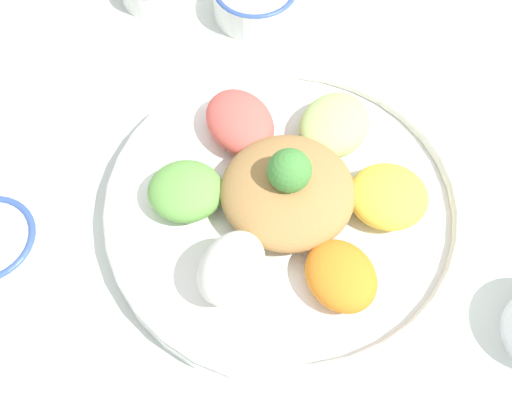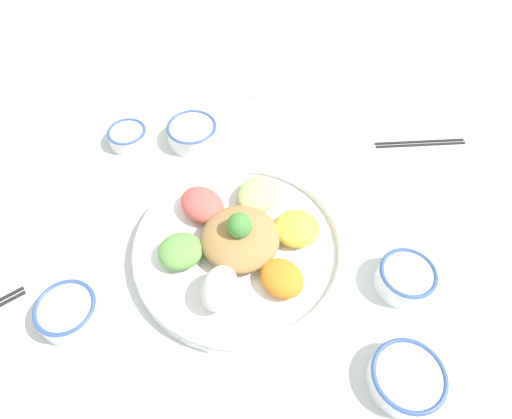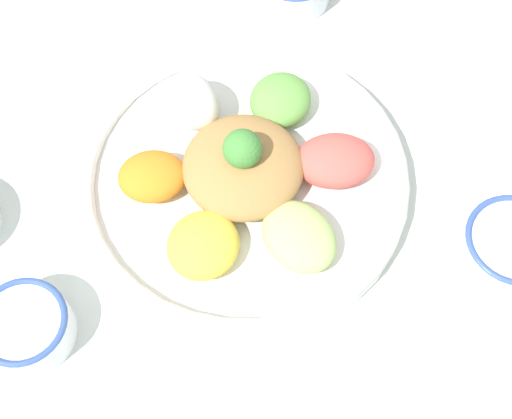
{
  "view_description": "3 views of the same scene",
  "coord_description": "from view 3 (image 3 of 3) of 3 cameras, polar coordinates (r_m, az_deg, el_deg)",
  "views": [
    {
      "loc": [
        -0.18,
        0.28,
        0.58
      ],
      "look_at": [
        0.0,
        0.06,
        0.07
      ],
      "focal_mm": 42.0,
      "sensor_mm": 36.0,
      "label": 1
    },
    {
      "loc": [
        -0.19,
        0.38,
        0.68
      ],
      "look_at": [
        -0.01,
        -0.03,
        0.08
      ],
      "focal_mm": 30.0,
      "sensor_mm": 36.0,
      "label": 2
    },
    {
      "loc": [
        -0.18,
        -0.36,
        0.75
      ],
      "look_at": [
        -0.01,
        -0.03,
        0.02
      ],
      "focal_mm": 50.0,
      "sensor_mm": 36.0,
      "label": 3
    }
  ],
  "objects": [
    {
      "name": "ground_plane",
      "position": [
        0.85,
        -0.59,
        1.23
      ],
      "size": [
        2.4,
        2.4,
        0.0
      ],
      "primitive_type": "plane",
      "color": "silver"
    },
    {
      "name": "salad_platter",
      "position": [
        0.84,
        -0.92,
        2.79
      ],
      "size": [
        0.39,
        0.39,
        0.11
      ],
      "color": "white",
      "rests_on": "ground_plane"
    },
    {
      "name": "rice_bowl_blue",
      "position": [
        0.85,
        19.72,
        -2.72
      ],
      "size": [
        0.11,
        0.11,
        0.04
      ],
      "color": "white",
      "rests_on": "ground_plane"
    },
    {
      "name": "rice_bowl_plain",
      "position": [
        0.8,
        -17.93,
        -8.91
      ],
      "size": [
        0.1,
        0.1,
        0.05
      ],
      "color": "white",
      "rests_on": "ground_plane"
    }
  ]
}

